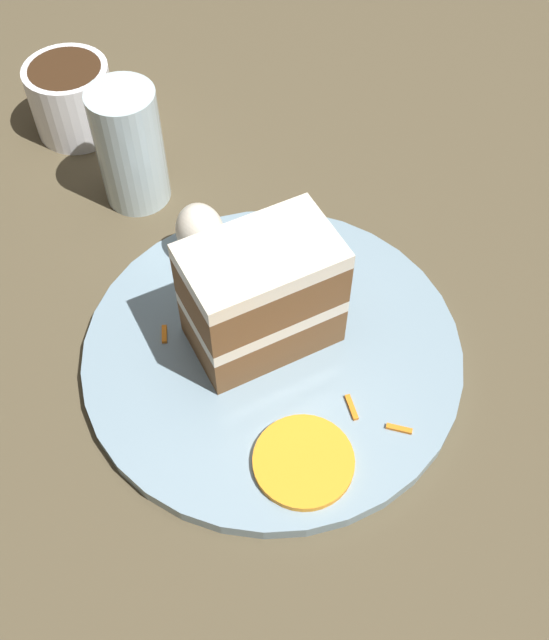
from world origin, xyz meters
The scene contains 9 objects.
ground_plane centered at (0.00, 0.00, 0.00)m, with size 6.00×6.00×0.00m, color black.
dining_table centered at (0.00, 0.00, 0.02)m, with size 1.32×1.13×0.04m, color #4C422D.
plate centered at (-0.06, 0.00, 0.05)m, with size 0.30×0.30×0.01m, color gray.
cake_slice centered at (-0.04, 0.00, 0.10)m, with size 0.08×0.12×0.10m.
cream_dollop centered at (0.06, 0.00, 0.08)m, with size 0.05×0.04×0.05m, color silver.
orange_garnish centered at (-0.15, 0.03, 0.06)m, with size 0.07×0.07×0.01m, color orange.
carrot_shreds_scatter centered at (-0.04, -0.03, 0.05)m, with size 0.22×0.16×0.00m.
drinking_glass centered at (0.17, 0.01, 0.09)m, with size 0.06×0.06×0.12m.
coffee_mug centered at (0.29, 0.02, 0.08)m, with size 0.08×0.08×0.07m.
Camera 1 is at (-0.34, 0.17, 0.55)m, focal length 42.00 mm.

